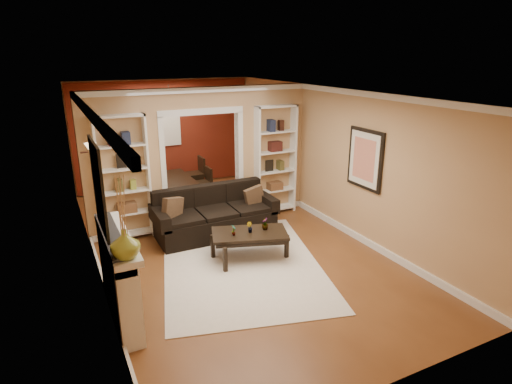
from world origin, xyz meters
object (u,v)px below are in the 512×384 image
fireplace (121,276)px  dining_table (175,188)px  sofa (215,212)px  coffee_table (250,245)px  bookshelf_right (275,160)px  bookshelf_left (124,179)px

fireplace → dining_table: 4.78m
sofa → coffee_table: sofa is taller
bookshelf_right → fireplace: bearing=-145.2°
fireplace → dining_table: bearing=65.9°
coffee_table → dining_table: dining_table is taller
sofa → dining_table: (-0.10, 2.40, -0.19)m
bookshelf_right → coffee_table: bearing=-129.2°
coffee_table → bookshelf_left: size_ratio=0.54×
coffee_table → bookshelf_right: (1.43, 1.76, 0.92)m
coffee_table → bookshelf_right: bearing=69.3°
bookshelf_left → fireplace: bookshelf_left is taller
sofa → fireplace: bearing=-136.4°
fireplace → coffee_table: bearing=19.3°
coffee_table → bookshelf_left: bookshelf_left is taller
bookshelf_left → sofa: bearing=-21.1°
coffee_table → dining_table: bearing=112.7°
coffee_table → bookshelf_right: 2.45m
coffee_table → fireplace: fireplace is taller
bookshelf_right → fireplace: (-3.64, -2.53, -0.57)m
bookshelf_left → bookshelf_right: bearing=0.0°
bookshelf_right → dining_table: 2.64m
coffee_table → dining_table: 3.59m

